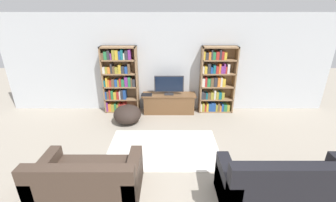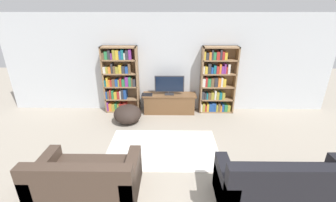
{
  "view_description": "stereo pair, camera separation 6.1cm",
  "coord_description": "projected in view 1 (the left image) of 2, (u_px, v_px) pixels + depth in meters",
  "views": [
    {
      "loc": [
        0.01,
        -1.74,
        2.67
      ],
      "look_at": [
        0.01,
        3.06,
        0.7
      ],
      "focal_mm": 24.0,
      "sensor_mm": 36.0,
      "label": 1
    },
    {
      "loc": [
        0.07,
        -1.74,
        2.67
      ],
      "look_at": [
        0.01,
        3.06,
        0.7
      ],
      "focal_mm": 24.0,
      "sensor_mm": 36.0,
      "label": 2
    }
  ],
  "objects": [
    {
      "name": "bookshelf_right",
      "position": [
        216.0,
        81.0,
        6.04
      ],
      "size": [
        0.93,
        0.3,
        1.8
      ],
      "color": "#93704C",
      "rests_on": "ground_plane"
    },
    {
      "name": "television",
      "position": [
        169.0,
        85.0,
        5.95
      ],
      "size": [
        0.78,
        0.16,
        0.52
      ],
      "color": "#2D2D33",
      "rests_on": "tv_stand"
    },
    {
      "name": "couch_left_sectional",
      "position": [
        89.0,
        182.0,
        3.37
      ],
      "size": [
        1.52,
        0.93,
        0.79
      ],
      "color": "#423328",
      "rests_on": "ground_plane"
    },
    {
      "name": "laptop",
      "position": [
        147.0,
        95.0,
        6.0
      ],
      "size": [
        0.29,
        0.21,
        0.03
      ],
      "color": "#28282D",
      "rests_on": "tv_stand"
    },
    {
      "name": "couch_right_sofa",
      "position": [
        288.0,
        188.0,
        3.18
      ],
      "size": [
        1.9,
        0.81,
        0.91
      ],
      "color": "black",
      "rests_on": "ground_plane"
    },
    {
      "name": "beanbag_ottoman",
      "position": [
        127.0,
        114.0,
        5.62
      ],
      "size": [
        0.69,
        0.69,
        0.46
      ],
      "primitive_type": "ellipsoid",
      "color": "#2D231E",
      "rests_on": "ground_plane"
    },
    {
      "name": "bookshelf_left",
      "position": [
        119.0,
        80.0,
        6.02
      ],
      "size": [
        0.93,
        0.3,
        1.8
      ],
      "color": "#93704C",
      "rests_on": "ground_plane"
    },
    {
      "name": "tv_stand",
      "position": [
        169.0,
        103.0,
        6.17
      ],
      "size": [
        1.44,
        0.44,
        0.53
      ],
      "color": "brown",
      "rests_on": "ground_plane"
    },
    {
      "name": "area_rug",
      "position": [
        163.0,
        148.0,
        4.62
      ],
      "size": [
        2.25,
        1.45,
        0.02
      ],
      "color": "white",
      "rests_on": "ground_plane"
    },
    {
      "name": "wall_back",
      "position": [
        168.0,
        64.0,
        6.04
      ],
      "size": [
        8.8,
        0.06,
        2.6
      ],
      "color": "silver",
      "rests_on": "ground_plane"
    }
  ]
}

